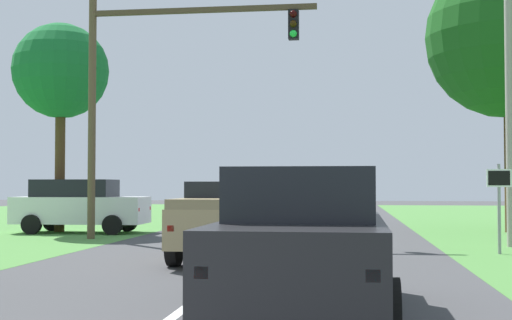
{
  "coord_description": "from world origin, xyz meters",
  "views": [
    {
      "loc": [
        2.25,
        -3.76,
        1.71
      ],
      "look_at": [
        -0.24,
        14.85,
        2.37
      ],
      "focal_mm": 48.52,
      "sensor_mm": 36.0,
      "label": 1
    }
  ],
  "objects": [
    {
      "name": "crossing_suv_far",
      "position": [
        -7.17,
        19.63,
        0.98
      ],
      "size": [
        4.64,
        2.13,
        1.88
      ],
      "color": "silver",
      "rests_on": "ground_plane"
    },
    {
      "name": "red_suv_near",
      "position": [
        1.68,
        5.37,
        1.01
      ],
      "size": [
        2.3,
        4.97,
        1.92
      ],
      "color": "black",
      "rests_on": "ground_plane"
    },
    {
      "name": "traffic_light",
      "position": [
        -3.93,
        17.09,
        5.08
      ],
      "size": [
        7.22,
        0.4,
        7.72
      ],
      "color": "brown",
      "rests_on": "ground_plane"
    },
    {
      "name": "keep_moving_sign",
      "position": [
        5.92,
        13.89,
        1.43
      ],
      "size": [
        0.6,
        0.09,
        2.22
      ],
      "color": "gray",
      "rests_on": "ground_plane"
    },
    {
      "name": "utility_pole_right",
      "position": [
        6.69,
        15.96,
        4.77
      ],
      "size": [
        0.28,
        0.28,
        9.53
      ],
      "primitive_type": "cylinder",
      "color": "#9E998E",
      "rests_on": "ground_plane"
    },
    {
      "name": "pickup_truck_lead",
      "position": [
        -0.39,
        11.77,
        0.93
      ],
      "size": [
        2.21,
        4.99,
        1.77
      ],
      "color": "tan",
      "rests_on": "ground_plane"
    },
    {
      "name": "extra_tree_2",
      "position": [
        -8.1,
        20.05,
        5.79
      ],
      "size": [
        3.45,
        3.45,
        7.57
      ],
      "color": "#4C351E",
      "rests_on": "ground_plane"
    },
    {
      "name": "oak_tree_right",
      "position": [
        7.97,
        21.92,
        7.01
      ],
      "size": [
        5.85,
        5.85,
        9.95
      ],
      "color": "#4C351E",
      "rests_on": "ground_plane"
    },
    {
      "name": "ground_plane",
      "position": [
        0.0,
        9.09,
        0.0
      ],
      "size": [
        120.0,
        120.0,
        0.0
      ],
      "primitive_type": "plane",
      "color": "#424244"
    }
  ]
}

